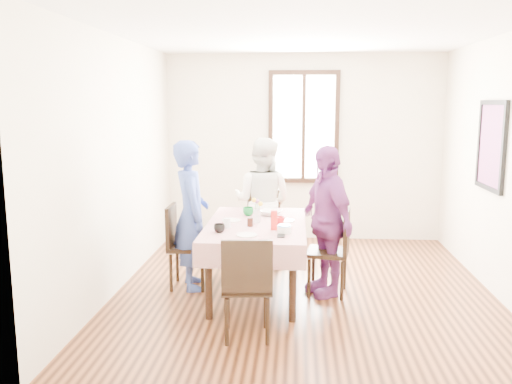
{
  "coord_description": "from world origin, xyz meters",
  "views": [
    {
      "loc": [
        -0.09,
        -5.55,
        2.0
      ],
      "look_at": [
        -0.5,
        -0.2,
        1.1
      ],
      "focal_mm": 37.31,
      "sensor_mm": 36.0,
      "label": 1
    }
  ],
  "objects_px": {
    "dining_table": "(256,259)",
    "chair_right": "(328,252)",
    "person_left": "(190,215)",
    "person_far": "(263,202)",
    "chair_near": "(247,286)",
    "person_right": "(326,221)",
    "chair_left": "(189,246)",
    "chair_far": "(263,228)"
  },
  "relations": [
    {
      "from": "chair_far",
      "to": "person_far",
      "type": "bearing_deg",
      "value": 90.14
    },
    {
      "from": "chair_near",
      "to": "chair_left",
      "type": "bearing_deg",
      "value": 115.46
    },
    {
      "from": "person_left",
      "to": "person_right",
      "type": "relative_size",
      "value": 1.02
    },
    {
      "from": "chair_near",
      "to": "chair_right",
      "type": "bearing_deg",
      "value": 50.09
    },
    {
      "from": "chair_far",
      "to": "person_left",
      "type": "height_order",
      "value": "person_left"
    },
    {
      "from": "chair_left",
      "to": "person_left",
      "type": "height_order",
      "value": "person_left"
    },
    {
      "from": "person_left",
      "to": "person_right",
      "type": "distance_m",
      "value": 1.46
    },
    {
      "from": "dining_table",
      "to": "person_right",
      "type": "relative_size",
      "value": 0.99
    },
    {
      "from": "chair_near",
      "to": "person_right",
      "type": "relative_size",
      "value": 0.58
    },
    {
      "from": "chair_far",
      "to": "chair_near",
      "type": "relative_size",
      "value": 1.0
    },
    {
      "from": "chair_near",
      "to": "person_right",
      "type": "distance_m",
      "value": 1.38
    },
    {
      "from": "dining_table",
      "to": "chair_right",
      "type": "relative_size",
      "value": 1.71
    },
    {
      "from": "person_left",
      "to": "person_far",
      "type": "xyz_separation_m",
      "value": [
        0.73,
        0.91,
        -0.02
      ]
    },
    {
      "from": "chair_left",
      "to": "chair_near",
      "type": "height_order",
      "value": "same"
    },
    {
      "from": "chair_left",
      "to": "chair_far",
      "type": "xyz_separation_m",
      "value": [
        0.75,
        0.93,
        0.0
      ]
    },
    {
      "from": "chair_left",
      "to": "person_right",
      "type": "distance_m",
      "value": 1.52
    },
    {
      "from": "chair_left",
      "to": "person_left",
      "type": "relative_size",
      "value": 0.56
    },
    {
      "from": "dining_table",
      "to": "chair_far",
      "type": "relative_size",
      "value": 1.71
    },
    {
      "from": "chair_far",
      "to": "person_far",
      "type": "distance_m",
      "value": 0.34
    },
    {
      "from": "dining_table",
      "to": "chair_left",
      "type": "distance_m",
      "value": 0.77
    },
    {
      "from": "chair_near",
      "to": "person_left",
      "type": "bearing_deg",
      "value": 114.77
    },
    {
      "from": "person_left",
      "to": "chair_far",
      "type": "bearing_deg",
      "value": -56.75
    },
    {
      "from": "chair_near",
      "to": "person_far",
      "type": "height_order",
      "value": "person_far"
    },
    {
      "from": "chair_right",
      "to": "person_left",
      "type": "bearing_deg",
      "value": 95.39
    },
    {
      "from": "dining_table",
      "to": "person_left",
      "type": "relative_size",
      "value": 0.97
    },
    {
      "from": "chair_left",
      "to": "dining_table",
      "type": "bearing_deg",
      "value": 77.73
    },
    {
      "from": "person_right",
      "to": "chair_left",
      "type": "bearing_deg",
      "value": -118.75
    },
    {
      "from": "dining_table",
      "to": "person_right",
      "type": "height_order",
      "value": "person_right"
    },
    {
      "from": "chair_right",
      "to": "chair_near",
      "type": "relative_size",
      "value": 1.0
    },
    {
      "from": "chair_right",
      "to": "person_left",
      "type": "distance_m",
      "value": 1.52
    },
    {
      "from": "person_left",
      "to": "dining_table",
      "type": "bearing_deg",
      "value": -119.85
    },
    {
      "from": "chair_near",
      "to": "person_right",
      "type": "xyz_separation_m",
      "value": [
        0.73,
        1.12,
        0.33
      ]
    },
    {
      "from": "chair_near",
      "to": "person_right",
      "type": "height_order",
      "value": "person_right"
    },
    {
      "from": "dining_table",
      "to": "person_far",
      "type": "relative_size",
      "value": 0.99
    },
    {
      "from": "chair_near",
      "to": "person_far",
      "type": "relative_size",
      "value": 0.58
    },
    {
      "from": "dining_table",
      "to": "chair_near",
      "type": "height_order",
      "value": "chair_near"
    },
    {
      "from": "dining_table",
      "to": "person_left",
      "type": "distance_m",
      "value": 0.86
    },
    {
      "from": "person_right",
      "to": "chair_near",
      "type": "bearing_deg",
      "value": -58.04
    },
    {
      "from": "chair_right",
      "to": "person_far",
      "type": "xyz_separation_m",
      "value": [
        -0.75,
        1.0,
        0.34
      ]
    },
    {
      "from": "chair_near",
      "to": "chair_far",
      "type": "bearing_deg",
      "value": 83.86
    },
    {
      "from": "person_right",
      "to": "person_far",
      "type": "bearing_deg",
      "value": -168.98
    },
    {
      "from": "chair_right",
      "to": "person_far",
      "type": "relative_size",
      "value": 0.58
    }
  ]
}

